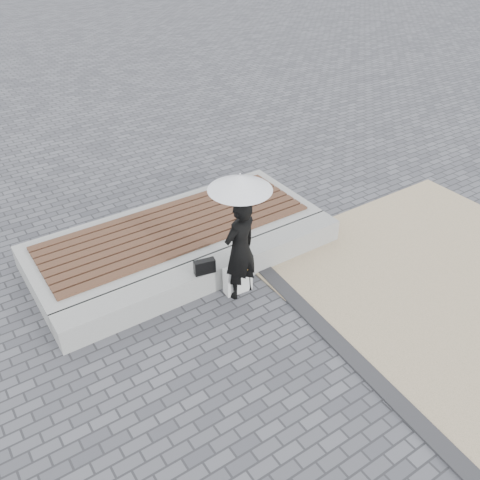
# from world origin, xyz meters

# --- Properties ---
(ground) EXTENTS (80.00, 80.00, 0.00)m
(ground) POSITION_xyz_m (0.00, 0.00, 0.00)
(ground) COLOR #545459
(ground) RESTS_ON ground
(terrazzo_zone) EXTENTS (5.00, 5.00, 0.02)m
(terrazzo_zone) POSITION_xyz_m (3.20, -0.50, 0.01)
(terrazzo_zone) COLOR tan
(terrazzo_zone) RESTS_ON ground
(edging_band) EXTENTS (0.61, 5.20, 0.04)m
(edging_band) POSITION_xyz_m (0.75, -0.50, 0.02)
(edging_band) COLOR #2E2E31
(edging_band) RESTS_ON ground
(seating_ledge) EXTENTS (5.00, 0.45, 0.40)m
(seating_ledge) POSITION_xyz_m (0.00, 1.60, 0.20)
(seating_ledge) COLOR #9C9C97
(seating_ledge) RESTS_ON ground
(timber_platform) EXTENTS (5.00, 2.00, 0.40)m
(timber_platform) POSITION_xyz_m (0.00, 2.80, 0.20)
(timber_platform) COLOR #989893
(timber_platform) RESTS_ON ground
(timber_decking) EXTENTS (4.60, 1.60, 0.04)m
(timber_decking) POSITION_xyz_m (0.00, 2.80, 0.42)
(timber_decking) COLOR brown
(timber_decking) RESTS_ON timber_platform
(woman) EXTENTS (0.68, 0.52, 1.67)m
(woman) POSITION_xyz_m (0.23, 1.14, 0.83)
(woman) COLOR black
(woman) RESTS_ON ground
(parasol) EXTENTS (0.91, 0.91, 1.16)m
(parasol) POSITION_xyz_m (0.23, 1.14, 1.94)
(parasol) COLOR #BCBCC1
(parasol) RESTS_ON ground
(handbag) EXTENTS (0.34, 0.18, 0.23)m
(handbag) POSITION_xyz_m (-0.22, 1.44, 0.51)
(handbag) COLOR black
(handbag) RESTS_ON seating_ledge
(canvas_tote) EXTENTS (0.45, 0.22, 0.46)m
(canvas_tote) POSITION_xyz_m (0.23, 1.20, 0.23)
(canvas_tote) COLOR white
(canvas_tote) RESTS_ON ground
(magazine) EXTENTS (0.31, 0.24, 0.01)m
(magazine) POSITION_xyz_m (0.23, 1.15, 0.46)
(magazine) COLOR #E63735
(magazine) RESTS_ON canvas_tote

